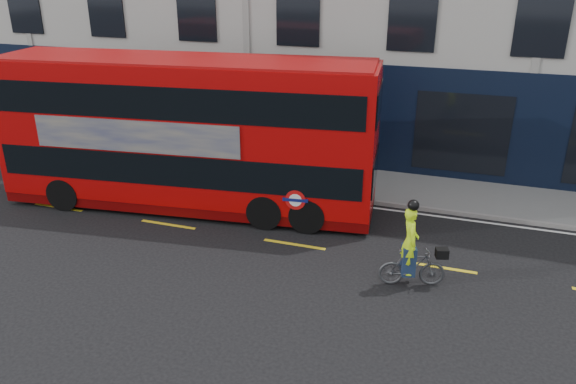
% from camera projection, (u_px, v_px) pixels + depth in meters
% --- Properties ---
extents(ground, '(120.00, 120.00, 0.00)m').
position_uv_depth(ground, '(141.00, 247.00, 15.58)').
color(ground, black).
rests_on(ground, ground).
extents(pavement, '(60.00, 3.00, 0.12)m').
position_uv_depth(pavement, '(235.00, 169.00, 21.25)').
color(pavement, slate).
rests_on(pavement, ground).
extents(kerb, '(60.00, 0.12, 0.13)m').
position_uv_depth(kerb, '(218.00, 182.00, 19.93)').
color(kerb, gray).
rests_on(kerb, ground).
extents(road_edge_line, '(58.00, 0.10, 0.01)m').
position_uv_depth(road_edge_line, '(214.00, 187.00, 19.69)').
color(road_edge_line, silver).
rests_on(road_edge_line, ground).
extents(lane_dashes, '(58.00, 0.12, 0.01)m').
position_uv_depth(lane_dashes, '(168.00, 224.00, 16.89)').
color(lane_dashes, yellow).
rests_on(lane_dashes, ground).
extents(bus, '(11.90, 3.98, 4.71)m').
position_uv_depth(bus, '(188.00, 133.00, 17.34)').
color(bus, '#B10707').
rests_on(bus, ground).
extents(cyclist, '(1.67, 0.89, 2.27)m').
position_uv_depth(cyclist, '(412.00, 257.00, 13.48)').
color(cyclist, '#4A4C4F').
rests_on(cyclist, ground).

